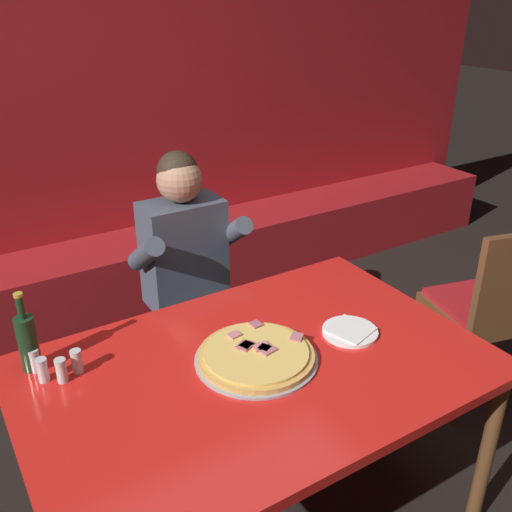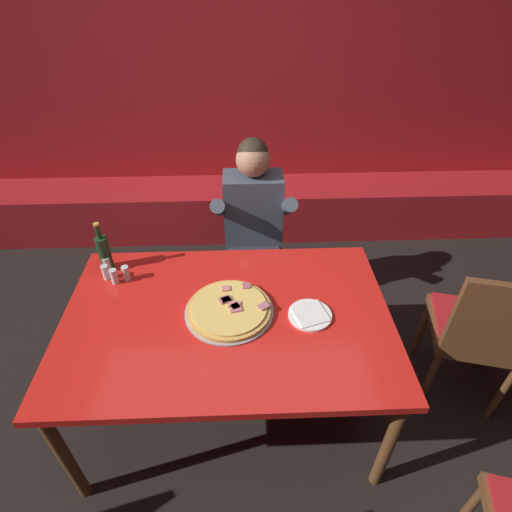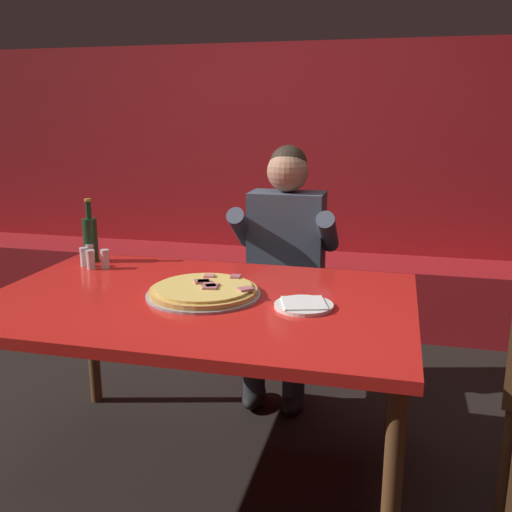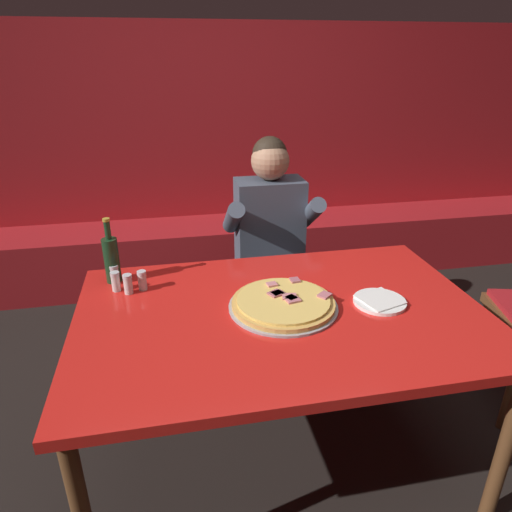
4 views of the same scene
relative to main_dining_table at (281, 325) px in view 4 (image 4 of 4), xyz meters
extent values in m
plane|color=black|center=(0.00, 0.00, -0.70)|extent=(24.00, 24.00, 0.00)
cube|color=#A3191E|center=(0.00, 2.18, 0.25)|extent=(6.80, 0.16, 1.90)
cube|color=#A3191E|center=(0.00, 1.86, -0.47)|extent=(6.46, 0.48, 0.46)
cylinder|color=brown|center=(0.73, -0.46, -0.33)|extent=(0.06, 0.06, 0.72)
cylinder|color=brown|center=(-0.73, 0.46, -0.33)|extent=(0.06, 0.06, 0.72)
cylinder|color=brown|center=(0.73, 0.46, -0.33)|extent=(0.06, 0.06, 0.72)
cube|color=red|center=(0.00, 0.00, 0.05)|extent=(1.59, 1.04, 0.04)
cylinder|color=#9E9EA3|center=(0.01, 0.02, 0.07)|extent=(0.43, 0.43, 0.01)
cylinder|color=gold|center=(0.01, 0.02, 0.08)|extent=(0.41, 0.41, 0.02)
cylinder|color=#E5BC5B|center=(0.01, 0.02, 0.10)|extent=(0.37, 0.37, 0.01)
cube|color=#B76670|center=(0.04, 0.02, 0.11)|extent=(0.05, 0.05, 0.01)
cube|color=#C6757A|center=(0.04, 0.03, 0.11)|extent=(0.06, 0.06, 0.01)
cube|color=#A85B66|center=(0.00, 0.06, 0.11)|extent=(0.06, 0.06, 0.01)
cube|color=#C6757A|center=(-0.01, 0.14, 0.11)|extent=(0.05, 0.04, 0.01)
cube|color=#B76670|center=(0.18, 0.01, 0.11)|extent=(0.07, 0.06, 0.01)
cube|color=#A85B66|center=(0.10, 0.16, 0.11)|extent=(0.04, 0.05, 0.01)
cube|color=#B76670|center=(0.05, 0.00, 0.11)|extent=(0.06, 0.05, 0.01)
cube|color=#A85B66|center=(-0.01, 0.07, 0.11)|extent=(0.07, 0.07, 0.01)
cylinder|color=white|center=(0.40, -0.02, 0.07)|extent=(0.21, 0.21, 0.01)
cube|color=white|center=(0.40, -0.02, 0.08)|extent=(0.19, 0.19, 0.01)
cylinder|color=#19381E|center=(-0.66, 0.39, 0.17)|extent=(0.07, 0.07, 0.20)
cylinder|color=#19381E|center=(-0.66, 0.39, 0.31)|extent=(0.03, 0.03, 0.08)
cylinder|color=#B29933|center=(-0.66, 0.39, 0.35)|extent=(0.03, 0.03, 0.01)
cylinder|color=silver|center=(-0.65, 0.36, 0.10)|extent=(0.04, 0.04, 0.07)
cylinder|color=#B23323|center=(-0.65, 0.36, 0.09)|extent=(0.03, 0.03, 0.04)
cylinder|color=silver|center=(-0.65, 0.36, 0.14)|extent=(0.04, 0.04, 0.01)
cylinder|color=silver|center=(-0.54, 0.28, 0.10)|extent=(0.04, 0.04, 0.07)
cylinder|color=#28231E|center=(-0.54, 0.28, 0.09)|extent=(0.03, 0.03, 0.04)
cylinder|color=silver|center=(-0.54, 0.28, 0.14)|extent=(0.04, 0.04, 0.01)
cylinder|color=silver|center=(-0.64, 0.30, 0.10)|extent=(0.04, 0.04, 0.07)
cylinder|color=silver|center=(-0.64, 0.30, 0.09)|extent=(0.03, 0.03, 0.04)
cylinder|color=silver|center=(-0.64, 0.30, 0.14)|extent=(0.04, 0.04, 0.01)
cylinder|color=silver|center=(-0.59, 0.26, 0.10)|extent=(0.04, 0.04, 0.07)
cylinder|color=#516B33|center=(-0.59, 0.26, 0.09)|extent=(0.03, 0.03, 0.04)
cylinder|color=silver|center=(-0.59, 0.26, 0.14)|extent=(0.04, 0.04, 0.01)
ellipsoid|color=black|center=(0.06, 0.62, -0.65)|extent=(0.11, 0.24, 0.09)
ellipsoid|color=black|center=(0.26, 0.62, -0.65)|extent=(0.11, 0.24, 0.09)
cylinder|color=#282833|center=(0.06, 0.62, -0.47)|extent=(0.11, 0.11, 0.43)
cylinder|color=#282833|center=(0.26, 0.62, -0.47)|extent=(0.11, 0.11, 0.43)
cube|color=#282833|center=(0.16, 0.72, -0.19)|extent=(0.34, 0.40, 0.12)
cube|color=#424C5B|center=(0.16, 0.92, 0.08)|extent=(0.38, 0.22, 0.52)
cylinder|color=#424C5B|center=(-0.06, 0.84, 0.16)|extent=(0.09, 0.30, 0.25)
cylinder|color=#424C5B|center=(0.38, 0.84, 0.16)|extent=(0.09, 0.30, 0.25)
sphere|color=tan|center=(0.16, 0.92, 0.45)|extent=(0.21, 0.21, 0.21)
sphere|color=#2D2319|center=(0.16, 0.93, 0.48)|extent=(0.19, 0.19, 0.19)
cylinder|color=brown|center=(1.20, 0.32, -0.46)|extent=(0.04, 0.04, 0.48)
cylinder|color=brown|center=(1.11, -0.05, -0.46)|extent=(0.04, 0.04, 0.48)
camera|label=1|loc=(-0.85, -1.37, 1.26)|focal=40.00mm
camera|label=2|loc=(0.09, -1.35, 1.48)|focal=28.00mm
camera|label=3|loc=(0.70, -1.92, 0.74)|focal=40.00mm
camera|label=4|loc=(-0.40, -1.49, 0.99)|focal=32.00mm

